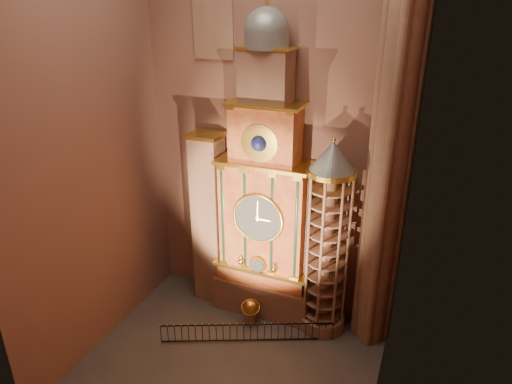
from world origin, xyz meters
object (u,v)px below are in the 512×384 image
at_px(astronomical_clock, 265,205).
at_px(stair_turret, 327,242).
at_px(celestial_globe, 251,310).
at_px(iron_railing, 247,333).
at_px(portrait_tower, 209,219).

height_order(astronomical_clock, stair_turret, astronomical_clock).
height_order(astronomical_clock, celestial_globe, astronomical_clock).
xyz_separation_m(celestial_globe, iron_railing, (0.40, -1.41, -0.33)).
relative_size(astronomical_clock, iron_railing, 2.01).
height_order(portrait_tower, stair_turret, stair_turret).
distance_m(stair_turret, celestial_globe, 5.86).
distance_m(astronomical_clock, stair_turret, 3.78).
distance_m(stair_turret, iron_railing, 6.35).
height_order(astronomical_clock, iron_railing, astronomical_clock).
xyz_separation_m(stair_turret, celestial_globe, (-3.70, -1.32, -4.35)).
height_order(stair_turret, iron_railing, stair_turret).
bearing_deg(astronomical_clock, portrait_tower, 179.71).
relative_size(celestial_globe, iron_railing, 0.18).
xyz_separation_m(portrait_tower, celestial_globe, (3.20, -1.60, -4.23)).
bearing_deg(iron_railing, portrait_tower, 140.10).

